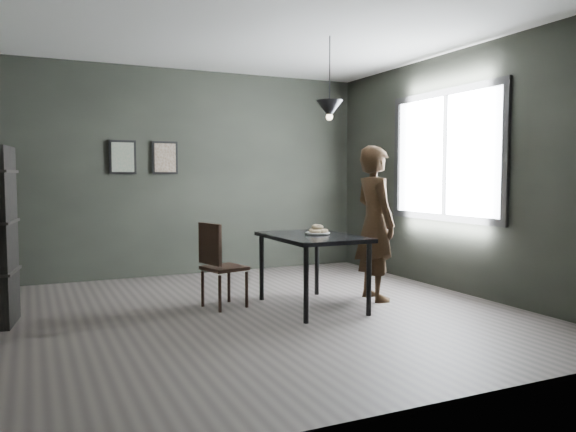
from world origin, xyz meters
name	(u,v)px	position (x,y,z in m)	size (l,w,h in m)	color
ground	(258,313)	(0.00, 0.00, 0.00)	(5.00, 5.00, 0.00)	#373230
back_wall	(190,173)	(0.00, 2.50, 1.40)	(5.00, 0.10, 2.80)	black
ceiling	(257,24)	(0.00, 0.00, 2.80)	(5.00, 5.00, 0.02)	silver
window_assembly	(445,155)	(2.47, 0.20, 1.60)	(0.04, 1.96, 1.56)	white
cafe_table	(312,243)	(0.60, 0.00, 0.67)	(0.80, 1.20, 0.75)	black
white_plate	(317,234)	(0.68, 0.04, 0.76)	(0.23, 0.23, 0.01)	white
donut_pile	(318,230)	(0.68, 0.04, 0.79)	(0.21, 0.21, 0.09)	beige
woman	(375,223)	(1.40, 0.05, 0.84)	(0.61, 0.40, 1.68)	black
wood_chair	(218,260)	(-0.29, 0.37, 0.50)	(0.47, 0.47, 0.88)	black
pendant_lamp	(329,109)	(0.85, 0.10, 2.05)	(0.28, 0.28, 0.86)	black
framed_print_left	(123,157)	(-0.90, 2.47, 1.60)	(0.34, 0.04, 0.44)	black
framed_print_right	(165,158)	(-0.35, 2.47, 1.60)	(0.34, 0.04, 0.44)	black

